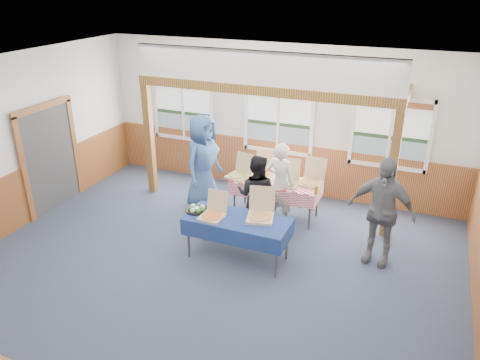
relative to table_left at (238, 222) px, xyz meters
name	(u,v)px	position (x,y,z in m)	size (l,w,h in m)	color
floor	(209,270)	(-0.30, -0.52, -0.70)	(8.00, 8.00, 0.00)	#293043
ceiling	(202,74)	(-0.30, -0.52, 2.50)	(8.00, 8.00, 0.00)	white
wall_back	(279,120)	(-0.30, 2.98, 0.90)	(8.00, 8.00, 0.00)	silver
wall_front	(26,331)	(-0.30, -4.02, 0.90)	(8.00, 8.00, 0.00)	silver
wall_left	(7,146)	(-4.30, -0.52, 0.90)	(8.00, 8.00, 0.00)	silver
wainscot_back	(277,166)	(-0.30, 2.96, -0.15)	(7.98, 0.05, 1.10)	brown
wainscot_left	(19,199)	(-4.27, -0.52, -0.15)	(0.05, 6.98, 1.10)	brown
cased_opening	(50,159)	(-4.26, 0.38, 0.35)	(0.06, 1.30, 2.10)	#383838
window_left	(183,106)	(-2.60, 2.94, 0.98)	(1.56, 0.10, 1.46)	white
window_mid	(278,117)	(-0.30, 2.94, 0.98)	(1.56, 0.10, 1.46)	white
window_right	(391,129)	(2.00, 2.94, 0.98)	(1.56, 0.10, 1.46)	white
post_left	(150,140)	(-2.80, 1.78, 0.50)	(0.15, 0.15, 2.40)	#523412
post_right	(392,175)	(2.20, 1.78, 0.50)	(0.15, 0.15, 2.40)	#523412
cross_beam	(260,90)	(-0.30, 1.78, 1.79)	(5.15, 0.18, 0.18)	#523412
table_left	(238,222)	(0.00, 0.00, 0.00)	(1.86, 1.16, 0.76)	#383838
table_right	(276,184)	(0.10, 1.71, 0.00)	(1.80, 0.98, 0.76)	#383838
pizza_box_a	(213,214)	(-0.40, -0.11, 0.12)	(0.38, 0.46, 0.40)	#CAB387
pizza_box_b	(260,215)	(0.34, 0.16, 0.13)	(0.54, 0.61, 0.47)	#CAB387
pizza_box_c	(239,174)	(-0.65, 1.61, 0.13)	(0.49, 0.55, 0.43)	#CAB387
pizza_box_d	(263,172)	(-0.26, 1.90, 0.13)	(0.42, 0.51, 0.44)	#CAB387
pizza_box_e	(287,181)	(0.34, 1.63, 0.13)	(0.46, 0.55, 0.45)	#CAB387
pizza_box_f	(311,180)	(0.75, 1.85, 0.13)	(0.46, 0.55, 0.46)	#CAB387
veggie_tray	(197,209)	(-0.75, 0.00, 0.09)	(0.39, 0.39, 0.09)	black
drink_glass	(316,189)	(0.95, 1.46, 0.14)	(0.07, 0.07, 0.15)	#A2751B
woman_white	(281,184)	(0.26, 1.49, 0.12)	(0.60, 0.39, 1.64)	white
woman_black	(256,195)	(-0.04, 0.97, 0.06)	(0.74, 0.58, 1.52)	black
man_blue	(203,162)	(-1.43, 1.59, 0.28)	(0.95, 0.62, 1.95)	#3A5B92
person_grey	(381,211)	(2.17, 0.84, 0.24)	(1.09, 0.46, 1.86)	slate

